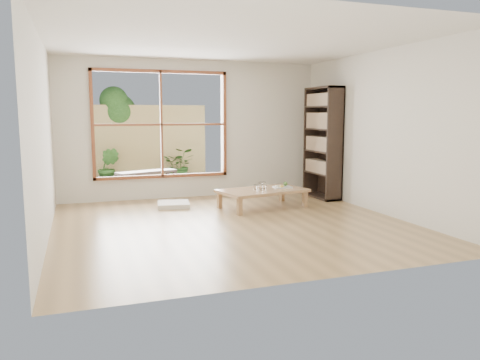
# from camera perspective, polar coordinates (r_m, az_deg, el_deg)

# --- Properties ---
(ground) EXTENTS (5.00, 5.00, 0.00)m
(ground) POSITION_cam_1_polar(r_m,az_deg,el_deg) (6.87, -0.90, -5.36)
(ground) COLOR tan
(ground) RESTS_ON ground
(low_table) EXTENTS (1.59, 1.09, 0.32)m
(low_table) POSITION_cam_1_polar(r_m,az_deg,el_deg) (8.00, 2.76, -1.42)
(low_table) COLOR #A4774F
(low_table) RESTS_ON ground
(floor_cushion) EXTENTS (0.61, 0.61, 0.08)m
(floor_cushion) POSITION_cam_1_polar(r_m,az_deg,el_deg) (8.20, -8.12, -2.97)
(floor_cushion) COLOR silver
(floor_cushion) RESTS_ON ground
(bookshelf) EXTENTS (0.34, 0.94, 2.10)m
(bookshelf) POSITION_cam_1_polar(r_m,az_deg,el_deg) (9.05, 10.05, 4.46)
(bookshelf) COLOR black
(bookshelf) RESTS_ON ground
(glass_tall) EXTENTS (0.07, 0.07, 0.13)m
(glass_tall) POSITION_cam_1_polar(r_m,az_deg,el_deg) (7.93, 2.55, -0.73)
(glass_tall) COLOR silver
(glass_tall) RESTS_ON low_table
(glass_mid) EXTENTS (0.08, 0.08, 0.11)m
(glass_mid) POSITION_cam_1_polar(r_m,az_deg,el_deg) (8.12, 2.92, -0.61)
(glass_mid) COLOR silver
(glass_mid) RESTS_ON low_table
(glass_short) EXTENTS (0.07, 0.07, 0.09)m
(glass_short) POSITION_cam_1_polar(r_m,az_deg,el_deg) (8.04, 2.50, -0.75)
(glass_short) COLOR silver
(glass_short) RESTS_ON low_table
(glass_small) EXTENTS (0.06, 0.06, 0.08)m
(glass_small) POSITION_cam_1_polar(r_m,az_deg,el_deg) (8.00, 1.89, -0.86)
(glass_small) COLOR silver
(glass_small) RESTS_ON low_table
(food_tray) EXTENTS (0.33, 0.25, 0.10)m
(food_tray) POSITION_cam_1_polar(r_m,az_deg,el_deg) (8.21, 5.26, -0.77)
(food_tray) COLOR white
(food_tray) RESTS_ON low_table
(deck) EXTENTS (2.80, 2.00, 0.05)m
(deck) POSITION_cam_1_polar(r_m,az_deg,el_deg) (10.14, -10.47, -1.14)
(deck) COLOR #3B332B
(deck) RESTS_ON ground
(garden_bench) EXTENTS (1.31, 0.78, 0.40)m
(garden_bench) POSITION_cam_1_polar(r_m,az_deg,el_deg) (9.91, -11.33, 0.75)
(garden_bench) COLOR black
(garden_bench) RESTS_ON deck
(bamboo_fence) EXTENTS (2.80, 0.06, 1.80)m
(bamboo_fence) POSITION_cam_1_polar(r_m,az_deg,el_deg) (11.03, -11.38, 4.27)
(bamboo_fence) COLOR tan
(bamboo_fence) RESTS_ON ground
(shrub_right) EXTENTS (0.86, 0.79, 0.80)m
(shrub_right) POSITION_cam_1_polar(r_m,az_deg,el_deg) (11.01, -7.34, 1.86)
(shrub_right) COLOR #326324
(shrub_right) RESTS_ON deck
(shrub_left) EXTENTS (0.56, 0.51, 0.85)m
(shrub_left) POSITION_cam_1_polar(r_m,az_deg,el_deg) (10.57, -15.73, 1.51)
(shrub_left) COLOR #326324
(shrub_left) RESTS_ON deck
(garden_tree) EXTENTS (1.04, 0.85, 2.22)m
(garden_tree) POSITION_cam_1_polar(r_m,az_deg,el_deg) (11.24, -15.15, 7.92)
(garden_tree) COLOR #4C3D2D
(garden_tree) RESTS_ON ground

